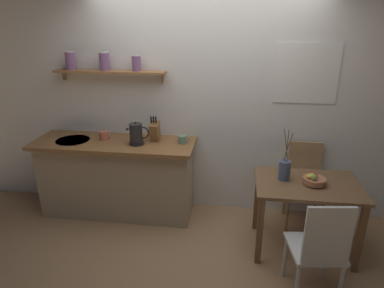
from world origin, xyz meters
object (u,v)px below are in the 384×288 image
at_px(electric_kettle, 136,134).
at_px(knife_block, 155,131).
at_px(dining_chair_far, 304,181).
at_px(fruit_bowl, 314,180).
at_px(twig_vase, 284,170).
at_px(coffee_mug_by_sink, 104,136).
at_px(coffee_mug_spare, 183,139).
at_px(dining_table, 307,195).
at_px(dining_chair_near, 319,247).

relative_size(electric_kettle, knife_block, 0.87).
height_order(dining_chair_far, knife_block, knife_block).
relative_size(dining_chair_far, fruit_bowl, 4.36).
xyz_separation_m(twig_vase, electric_kettle, (-1.56, 0.30, 0.19)).
bearing_deg(coffee_mug_by_sink, coffee_mug_spare, 1.28).
height_order(dining_chair_far, coffee_mug_spare, coffee_mug_spare).
bearing_deg(dining_table, electric_kettle, 168.69).
bearing_deg(dining_table, coffee_mug_spare, 160.41).
bearing_deg(twig_vase, fruit_bowl, -14.24).
distance_m(dining_chair_far, fruit_bowl, 0.61).
distance_m(dining_table, fruit_bowl, 0.18).
height_order(fruit_bowl, knife_block, knife_block).
height_order(fruit_bowl, electric_kettle, electric_kettle).
distance_m(fruit_bowl, coffee_mug_by_sink, 2.30).
bearing_deg(coffee_mug_spare, electric_kettle, -168.25).
distance_m(twig_vase, electric_kettle, 1.60).
height_order(fruit_bowl, coffee_mug_spare, coffee_mug_spare).
relative_size(dining_chair_near, knife_block, 3.21).
xyz_separation_m(twig_vase, knife_block, (-1.39, 0.44, 0.19)).
xyz_separation_m(fruit_bowl, knife_block, (-1.66, 0.51, 0.25)).
height_order(knife_block, coffee_mug_spare, knife_block).
relative_size(coffee_mug_by_sink, coffee_mug_spare, 0.99).
xyz_separation_m(twig_vase, coffee_mug_spare, (-1.07, 0.41, 0.12)).
distance_m(dining_table, electric_kettle, 1.87).
relative_size(dining_table, electric_kettle, 3.82).
height_order(twig_vase, coffee_mug_spare, twig_vase).
relative_size(dining_chair_far, coffee_mug_by_sink, 7.10).
bearing_deg(dining_chair_far, knife_block, -178.71).
relative_size(dining_table, dining_chair_far, 1.07).
xyz_separation_m(dining_chair_far, electric_kettle, (-1.87, -0.17, 0.53)).
xyz_separation_m(dining_table, coffee_mug_by_sink, (-2.20, 0.44, 0.35)).
bearing_deg(coffee_mug_spare, coffee_mug_by_sink, -178.72).
height_order(dining_chair_near, twig_vase, twig_vase).
relative_size(electric_kettle, coffee_mug_by_sink, 1.98).
height_order(dining_chair_far, electric_kettle, electric_kettle).
bearing_deg(dining_table, dining_chair_far, 81.65).
distance_m(twig_vase, coffee_mug_by_sink, 2.02).
bearing_deg(twig_vase, dining_chair_far, 57.58).
relative_size(twig_vase, coffee_mug_by_sink, 3.95).
distance_m(fruit_bowl, electric_kettle, 1.89).
height_order(dining_chair_near, dining_chair_far, dining_chair_near).
height_order(dining_chair_far, fruit_bowl, dining_chair_far).
xyz_separation_m(fruit_bowl, coffee_mug_by_sink, (-2.25, 0.45, 0.18)).
distance_m(fruit_bowl, twig_vase, 0.28).
xyz_separation_m(dining_chair_far, twig_vase, (-0.30, -0.48, 0.34)).
bearing_deg(fruit_bowl, coffee_mug_spare, 160.53).
relative_size(dining_chair_far, twig_vase, 1.80).
bearing_deg(twig_vase, coffee_mug_spare, 159.25).
distance_m(dining_chair_near, twig_vase, 0.84).
xyz_separation_m(dining_table, dining_chair_near, (-0.01, -0.69, -0.09)).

